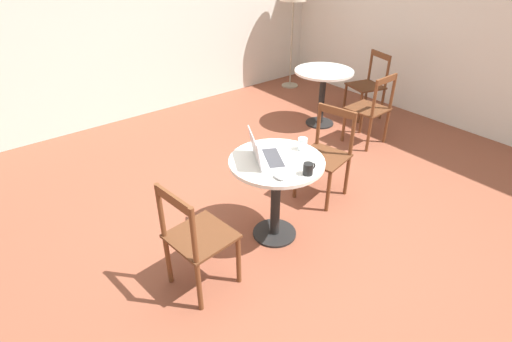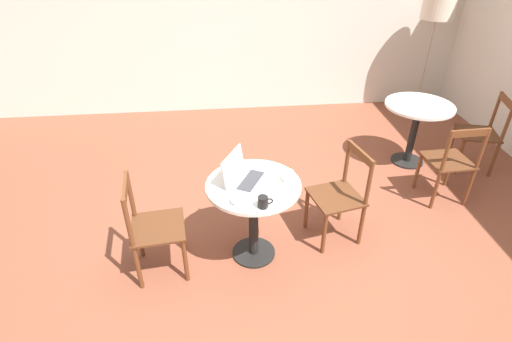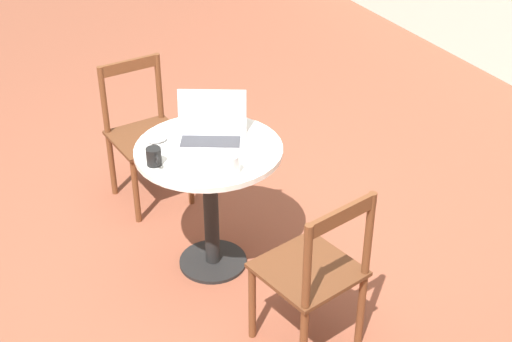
# 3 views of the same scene
# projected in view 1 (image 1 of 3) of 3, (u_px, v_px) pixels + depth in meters

# --- Properties ---
(ground_plane) EXTENTS (16.00, 16.00, 0.00)m
(ground_plane) POSITION_uv_depth(u_px,v_px,m) (288.00, 232.00, 3.47)
(ground_plane) COLOR brown
(wall_back) EXTENTS (9.40, 0.06, 2.70)m
(wall_back) POSITION_uv_depth(u_px,v_px,m) (116.00, 15.00, 4.93)
(wall_back) COLOR silver
(wall_back) RESTS_ON ground_plane
(wall_side) EXTENTS (0.06, 9.40, 2.70)m
(wall_side) POSITION_uv_depth(u_px,v_px,m) (504.00, 23.00, 4.50)
(wall_side) COLOR silver
(wall_side) RESTS_ON ground_plane
(cafe_table_near) EXTENTS (0.75, 0.75, 0.73)m
(cafe_table_near) POSITION_uv_depth(u_px,v_px,m) (276.00, 178.00, 3.15)
(cafe_table_near) COLOR black
(cafe_table_near) RESTS_ON ground_plane
(cafe_table_mid) EXTENTS (0.75, 0.75, 0.73)m
(cafe_table_mid) POSITION_uv_depth(u_px,v_px,m) (323.00, 83.00, 5.12)
(cafe_table_mid) COLOR black
(cafe_table_mid) RESTS_ON ground_plane
(chair_near_right) EXTENTS (0.49, 0.49, 0.87)m
(chair_near_right) POSITION_uv_depth(u_px,v_px,m) (326.00, 155.00, 3.76)
(chair_near_right) COLOR brown
(chair_near_right) RESTS_ON ground_plane
(chair_near_left) EXTENTS (0.45, 0.45, 0.87)m
(chair_near_left) POSITION_uv_depth(u_px,v_px,m) (196.00, 239.00, 2.74)
(chair_near_left) COLOR brown
(chair_near_left) RESTS_ON ground_plane
(chair_mid_front) EXTENTS (0.43, 0.43, 0.87)m
(chair_mid_front) POSITION_uv_depth(u_px,v_px,m) (371.00, 110.00, 4.70)
(chair_mid_front) COLOR brown
(chair_mid_front) RESTS_ON ground_plane
(chair_mid_right) EXTENTS (0.50, 0.50, 0.87)m
(chair_mid_right) POSITION_uv_depth(u_px,v_px,m) (368.00, 85.00, 5.43)
(chair_mid_right) COLOR brown
(chair_mid_right) RESTS_ON ground_plane
(laptop) EXTENTS (0.39, 0.43, 0.23)m
(laptop) POSITION_uv_depth(u_px,v_px,m) (266.00, 155.00, 3.04)
(laptop) COLOR #B7B7BC
(laptop) RESTS_ON cafe_table_near
(mouse) EXTENTS (0.06, 0.10, 0.03)m
(mouse) POSITION_uv_depth(u_px,v_px,m) (279.00, 177.00, 2.83)
(mouse) COLOR #B7B7BC
(mouse) RESTS_ON cafe_table_near
(mug) EXTENTS (0.11, 0.07, 0.09)m
(mug) POSITION_uv_depth(u_px,v_px,m) (308.00, 169.00, 2.87)
(mug) COLOR black
(mug) RESTS_ON cafe_table_near
(drinking_glass) EXTENTS (0.08, 0.08, 0.10)m
(drinking_glass) POSITION_uv_depth(u_px,v_px,m) (303.00, 144.00, 3.19)
(drinking_glass) COLOR silver
(drinking_glass) RESTS_ON cafe_table_near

